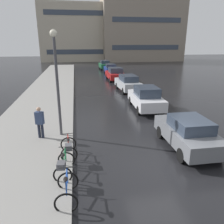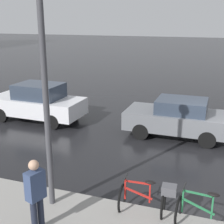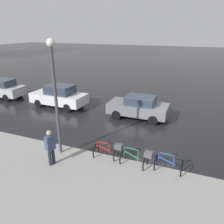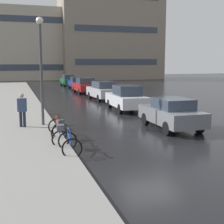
% 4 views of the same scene
% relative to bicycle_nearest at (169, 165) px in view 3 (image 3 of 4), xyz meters
% --- Properties ---
extents(ground_plane, '(140.00, 140.00, 0.00)m').
position_rel_bicycle_nearest_xyz_m(ground_plane, '(3.74, 1.40, -0.40)').
color(ground_plane, black).
extents(bicycle_nearest, '(0.75, 1.16, 0.99)m').
position_rel_bicycle_nearest_xyz_m(bicycle_nearest, '(0.00, 0.00, 0.00)').
color(bicycle_nearest, black).
rests_on(bicycle_nearest, ground).
extents(bicycle_second, '(0.79, 1.43, 0.99)m').
position_rel_bicycle_nearest_xyz_m(bicycle_second, '(-0.15, 1.33, 0.10)').
color(bicycle_second, black).
rests_on(bicycle_second, ground).
extents(bicycle_third, '(0.78, 1.35, 0.94)m').
position_rel_bicycle_nearest_xyz_m(bicycle_third, '(-0.01, 2.75, 0.08)').
color(bicycle_third, black).
rests_on(bicycle_third, ground).
extents(car_grey, '(1.90, 4.05, 1.54)m').
position_rel_bicycle_nearest_xyz_m(car_grey, '(5.57, 2.85, 0.38)').
color(car_grey, slate).
rests_on(car_grey, ground).
extents(car_white, '(2.02, 4.43, 1.73)m').
position_rel_bicycle_nearest_xyz_m(car_white, '(5.55, 9.26, 0.44)').
color(car_white, silver).
rests_on(car_white, ground).
extents(car_silver, '(1.99, 4.40, 1.65)m').
position_rel_bicycle_nearest_xyz_m(car_silver, '(5.63, 15.50, 0.43)').
color(car_silver, '#B2B5BA').
rests_on(car_silver, ground).
extents(pedestrian, '(0.46, 0.36, 1.80)m').
position_rel_bicycle_nearest_xyz_m(pedestrian, '(-1.47, 4.87, 0.61)').
color(pedestrian, '#1E2333').
rests_on(pedestrian, ground).
extents(streetlamp, '(0.35, 0.35, 5.44)m').
position_rel_bicycle_nearest_xyz_m(streetlamp, '(-0.47, 5.10, 2.97)').
color(streetlamp, '#424247').
rests_on(streetlamp, ground).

